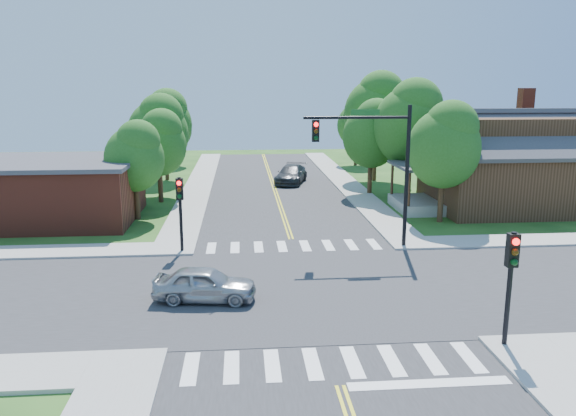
{
  "coord_description": "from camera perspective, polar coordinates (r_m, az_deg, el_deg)",
  "views": [
    {
      "loc": [
        -2.61,
        -21.39,
        8.18
      ],
      "look_at": [
        -0.34,
        5.54,
        2.2
      ],
      "focal_mm": 35.0,
      "sensor_mm": 36.0,
      "label": 1
    }
  ],
  "objects": [
    {
      "name": "tree_e_b",
      "position": [
        40.73,
        12.41,
        8.67
      ],
      "size": [
        5.09,
        4.84,
        8.66
      ],
      "color": "#382314",
      "rests_on": "ground"
    },
    {
      "name": "road_ns",
      "position": [
        23.04,
        2.03,
        -8.27
      ],
      "size": [
        10.0,
        90.0,
        0.04
      ],
      "primitive_type": "cube",
      "color": "#2D2D30",
      "rests_on": "ground"
    },
    {
      "name": "car_dgrey",
      "position": [
        47.13,
        0.32,
        3.4
      ],
      "size": [
        4.89,
        6.24,
        1.48
      ],
      "primitive_type": "imported",
      "rotation": [
        0.0,
        0.0,
        -0.29
      ],
      "color": "#303336",
      "rests_on": "ground"
    },
    {
      "name": "tree_e_a",
      "position": [
        34.49,
        15.74,
        6.38
      ],
      "size": [
        4.31,
        4.09,
        7.32
      ],
      "color": "#382314",
      "rests_on": "ground"
    },
    {
      "name": "road_ew",
      "position": [
        23.04,
        2.03,
        -8.26
      ],
      "size": [
        90.0,
        10.0,
        0.04
      ],
      "primitive_type": "cube",
      "color": "#2D2D30",
      "rests_on": "ground"
    },
    {
      "name": "ground",
      "position": [
        23.05,
        2.03,
        -8.32
      ],
      "size": [
        100.0,
        100.0,
        0.0
      ],
      "primitive_type": "plane",
      "color": "#234D18",
      "rests_on": "ground"
    },
    {
      "name": "intersection_patch",
      "position": [
        23.05,
        2.03,
        -8.32
      ],
      "size": [
        10.2,
        10.2,
        0.06
      ],
      "primitive_type": "cube",
      "color": "#2D2D30",
      "rests_on": "ground"
    },
    {
      "name": "tree_house",
      "position": [
        42.23,
        8.58,
        7.64
      ],
      "size": [
        4.24,
        4.03,
        7.2
      ],
      "color": "#382314",
      "rests_on": "ground"
    },
    {
      "name": "centerline",
      "position": [
        23.03,
        2.03,
        -8.21
      ],
      "size": [
        0.3,
        90.0,
        0.01
      ],
      "color": "yellow",
      "rests_on": "ground"
    },
    {
      "name": "tree_e_c",
      "position": [
        48.63,
        9.08,
        9.91
      ],
      "size": [
        5.5,
        5.22,
        9.35
      ],
      "color": "#382314",
      "rests_on": "ground"
    },
    {
      "name": "tree_bldg",
      "position": [
        40.1,
        -12.95,
        6.63
      ],
      "size": [
        3.88,
        3.68,
        6.59
      ],
      "color": "#382314",
      "rests_on": "ground"
    },
    {
      "name": "stop_bar",
      "position": [
        16.83,
        14.16,
        -17.02
      ],
      "size": [
        4.6,
        0.45,
        0.09
      ],
      "primitive_type": "cube",
      "color": "white",
      "rests_on": "ground"
    },
    {
      "name": "tree_w_b",
      "position": [
        42.33,
        -12.99,
        7.81
      ],
      "size": [
        4.46,
        4.23,
        7.58
      ],
      "color": "#382314",
      "rests_on": "ground"
    },
    {
      "name": "house_ne",
      "position": [
        40.08,
        21.54,
        4.66
      ],
      "size": [
        13.05,
        8.8,
        7.11
      ],
      "color": "#352112",
      "rests_on": "ground"
    },
    {
      "name": "signal_pole_nw",
      "position": [
        27.69,
        -10.92,
        0.75
      ],
      "size": [
        0.34,
        0.42,
        3.8
      ],
      "color": "black",
      "rests_on": "ground"
    },
    {
      "name": "crosswalk_south",
      "position": [
        17.43,
        4.53,
        -15.39
      ],
      "size": [
        8.85,
        2.0,
        0.01
      ],
      "color": "white",
      "rests_on": "ground"
    },
    {
      "name": "tree_w_c",
      "position": [
        49.51,
        -12.34,
        8.7
      ],
      "size": [
        4.63,
        4.4,
        7.88
      ],
      "color": "#382314",
      "rests_on": "ground"
    },
    {
      "name": "sidewalk_nw",
      "position": [
        40.3,
        -23.83,
        -0.21
      ],
      "size": [
        40.0,
        40.0,
        0.14
      ],
      "color": "#9E9B93",
      "rests_on": "ground"
    },
    {
      "name": "car_silver",
      "position": [
        21.89,
        -8.45,
        -7.73
      ],
      "size": [
        2.54,
        4.31,
        1.33
      ],
      "primitive_type": "imported",
      "rotation": [
        0.0,
        0.0,
        1.45
      ],
      "color": "#A8ABAF",
      "rests_on": "ground"
    },
    {
      "name": "tree_w_a",
      "position": [
        35.25,
        -15.24,
        5.26
      ],
      "size": [
        3.61,
        3.43,
        6.14
      ],
      "color": "#382314",
      "rests_on": "ground"
    },
    {
      "name": "tree_w_d",
      "position": [
        58.4,
        -11.41,
        8.04
      ],
      "size": [
        3.51,
        3.34,
        5.97
      ],
      "color": "#382314",
      "rests_on": "ground"
    },
    {
      "name": "sidewalk_ne",
      "position": [
        42.3,
        21.12,
        0.58
      ],
      "size": [
        40.0,
        40.0,
        0.14
      ],
      "color": "#9E9B93",
      "rests_on": "ground"
    },
    {
      "name": "building_nw",
      "position": [
        37.02,
        -22.99,
        1.69
      ],
      "size": [
        10.4,
        8.4,
        3.73
      ],
      "color": "maroon",
      "rests_on": "ground"
    },
    {
      "name": "crosswalk_north",
      "position": [
        28.88,
        0.57,
        -3.88
      ],
      "size": [
        8.85,
        2.0,
        0.01
      ],
      "color": "white",
      "rests_on": "ground"
    },
    {
      "name": "signal_mast_ne",
      "position": [
        27.95,
        8.76,
        5.49
      ],
      "size": [
        5.3,
        0.42,
        7.2
      ],
      "color": "black",
      "rests_on": "ground"
    },
    {
      "name": "signal_pole_se",
      "position": [
        18.61,
        21.74,
        -5.69
      ],
      "size": [
        0.34,
        0.42,
        3.8
      ],
      "color": "black",
      "rests_on": "ground"
    },
    {
      "name": "tree_e_d",
      "position": [
        58.06,
        7.06,
        8.63
      ],
      "size": [
        3.93,
        3.74,
        6.69
      ],
      "color": "#382314",
      "rests_on": "ground"
    }
  ]
}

